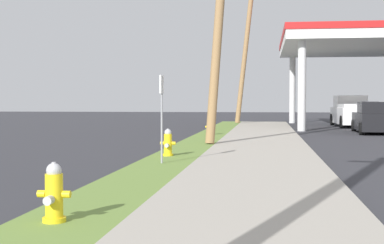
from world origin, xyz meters
The scene contains 9 objects.
fire_hydrant_nearest centered at (0.58, 5.60, 0.45)m, with size 0.42×0.37×0.74m.
fire_hydrant_second centered at (0.52, 14.02, 0.45)m, with size 0.42×0.38×0.74m.
fire_hydrant_third centered at (0.70, 23.74, 0.45)m, with size 0.42×0.37×0.74m.
utility_pole_midground centered at (1.49, 18.88, 4.36)m, with size 1.09×1.87×8.32m.
utility_pole_background centered at (1.73, 37.17, 4.85)m, with size 1.87×0.82×9.29m.
street_sign_post centered at (0.69, 12.23, 1.63)m, with size 0.05×0.36×2.12m.
car_teal_by_near_pump centered at (9.70, 38.44, 0.72)m, with size 2.21×4.62×1.57m.
car_black_by_far_pump centered at (8.61, 27.94, 0.72)m, with size 2.12×4.58×1.57m.
truck_white_at_forecourt centered at (8.53, 35.05, 0.91)m, with size 2.21×5.44×1.97m.
Camera 1 is at (3.18, -0.99, 1.62)m, focal length 52.32 mm.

